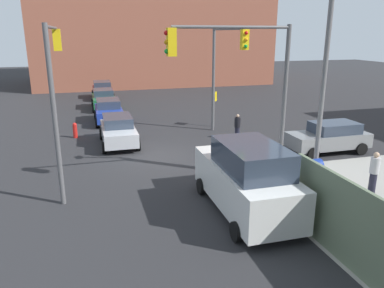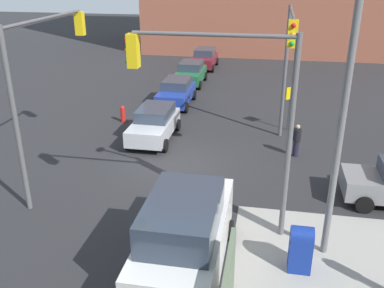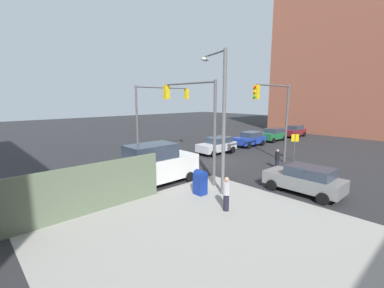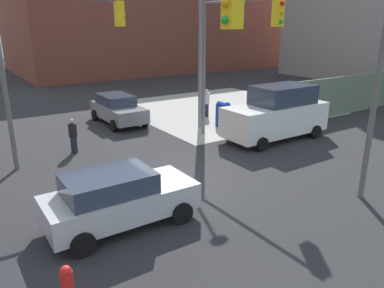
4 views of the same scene
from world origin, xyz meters
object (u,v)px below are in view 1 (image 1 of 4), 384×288
Objects in this scene: fire_hydrant at (75,130)px; sedan_maroon at (102,90)px; traffic_signal_ne_corner at (242,75)px; coupe_blue at (109,111)px; street_lamp_corner at (315,72)px; coupe_green at (104,99)px; traffic_signal_nw_corner at (224,61)px; van_white_delivery at (246,179)px; pedestrian_crossing at (237,126)px; pedestrian_waiting at (374,172)px; coupe_silver at (118,130)px; sedan_gray at (329,137)px; mailbox_blue at (312,175)px; traffic_signal_se_corner at (55,72)px.

sedan_maroon is at bearing 170.60° from fire_hydrant.
traffic_signal_ne_corner is 1.62× the size of coupe_blue.
street_lamp_corner is 20.73m from coupe_green.
traffic_signal_nw_corner reaches higher than sedan_maroon.
pedestrian_crossing is at bearing 159.32° from van_white_delivery.
street_lamp_corner is at bearing 16.57° from sedan_maroon.
pedestrian_waiting is (-0.21, 5.60, -0.40)m from van_white_delivery.
street_lamp_corner reaches higher than coupe_silver.
sedan_gray is at bearing 67.03° from coupe_silver.
street_lamp_corner is at bearing 158.09° from mailbox_blue.
pedestrian_crossing is (-3.70, -3.76, -0.05)m from sedan_gray.
street_lamp_corner is 25.79m from sedan_maroon.
street_lamp_corner is 14.58m from fire_hydrant.
traffic_signal_ne_corner reaches higher than mailbox_blue.
street_lamp_corner is 5.20× the size of pedestrian_crossing.
traffic_signal_ne_corner reaches higher than pedestrian_waiting.
traffic_signal_ne_corner is 1.20× the size of van_white_delivery.
van_white_delivery is (20.89, 3.79, 0.44)m from coupe_green.
traffic_signal_se_corner is 4.23× the size of pedestrian_crossing.
pedestrian_crossing is at bearing 31.18° from coupe_green.
mailbox_blue is 0.36× the size of coupe_green.
van_white_delivery is at bearing 7.82° from sedan_maroon.
sedan_maroon is at bearing -165.06° from mailbox_blue.
coupe_blue is (-13.74, -7.38, -3.86)m from street_lamp_corner.
street_lamp_corner reaches higher than van_white_delivery.
traffic_signal_se_corner is 1.63× the size of coupe_green.
traffic_signal_nw_corner is 13.55m from coupe_green.
coupe_blue is 16.12m from van_white_delivery.
traffic_signal_nw_corner reaches higher than pedestrian_waiting.
mailbox_blue is (4.05, 9.50, -3.90)m from traffic_signal_se_corner.
coupe_silver is 1.06× the size of coupe_green.
coupe_blue is at bearing 38.37° from pedestrian_crossing.
pedestrian_waiting is (5.10, -1.56, 0.04)m from sedan_gray.
sedan_maroon is 23.66m from sedan_gray.
coupe_blue and sedan_maroon have the same top height.
fire_hydrant is at bearing 63.75° from pedestrian_crossing.
traffic_signal_se_corner reaches higher than fire_hydrant.
sedan_gray is at bearing 27.11° from sedan_maroon.
sedan_maroon is 27.74m from pedestrian_waiting.
coupe_green is at bearing -158.57° from street_lamp_corner.
coupe_green is at bearing -160.81° from mailbox_blue.
van_white_delivery is (9.86, 3.57, 0.44)m from coupe_silver.
sedan_gray is at bearing 113.67° from traffic_signal_ne_corner.
pedestrian_crossing is (-7.08, -0.25, -3.91)m from street_lamp_corner.
pedestrian_waiting is at bearing 48.49° from street_lamp_corner.
mailbox_blue is at bearing 39.40° from fire_hydrant.
traffic_signal_ne_corner is 14.42m from coupe_blue.
van_white_delivery reaches higher than pedestrian_waiting.
fire_hydrant is 0.23× the size of coupe_blue.
sedan_gray is (10.37, 10.89, 0.00)m from coupe_blue.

